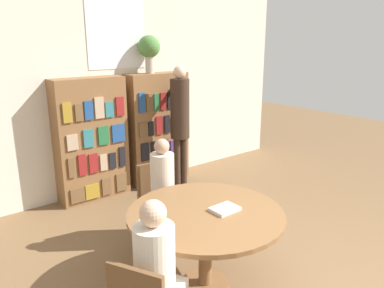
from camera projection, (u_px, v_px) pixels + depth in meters
name	position (u px, v px, depth m)	size (l,w,h in m)	color
wall_back	(118.00, 89.00, 5.52)	(6.40, 0.07, 3.00)	beige
bookshelf_left	(92.00, 140.00, 5.22)	(0.99, 0.34, 1.72)	brown
bookshelf_right	(158.00, 128.00, 5.89)	(0.99, 0.34, 1.72)	brown
flower_vase	(149.00, 49.00, 5.49)	(0.33, 0.33, 0.55)	#B7AD9E
reading_table	(206.00, 222.00, 3.32)	(1.39, 1.39, 0.75)	brown
chair_left_side	(158.00, 198.00, 4.23)	(0.46, 0.46, 0.87)	brown
seated_reader_left	(164.00, 187.00, 4.02)	(0.31, 0.39, 1.21)	beige
seated_reader_right	(158.00, 269.00, 2.55)	(0.42, 0.39, 1.22)	silver
librarian_standing	(180.00, 116.00, 5.48)	(0.28, 0.55, 1.85)	#332319
open_book_on_table	(225.00, 209.00, 3.30)	(0.24, 0.18, 0.03)	silver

